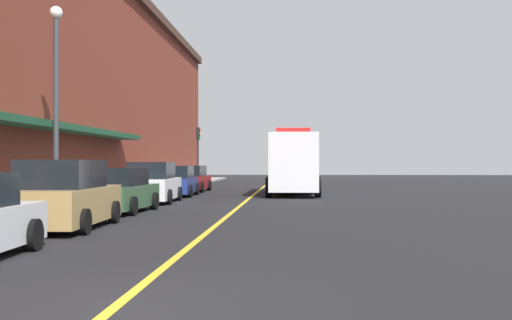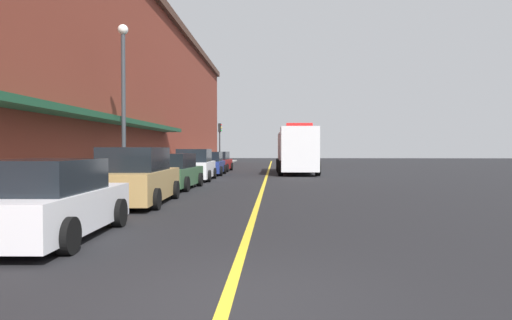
{
  "view_description": "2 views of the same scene",
  "coord_description": "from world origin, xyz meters",
  "views": [
    {
      "loc": [
        2.17,
        -7.51,
        1.76
      ],
      "look_at": [
        0.25,
        24.65,
        1.86
      ],
      "focal_mm": 44.99,
      "sensor_mm": 36.0,
      "label": 1
    },
    {
      "loc": [
        0.57,
        -5.17,
        1.77
      ],
      "look_at": [
        -0.92,
        29.15,
        0.92
      ],
      "focal_mm": 31.57,
      "sensor_mm": 36.0,
      "label": 2
    }
  ],
  "objects": [
    {
      "name": "box_truck",
      "position": [
        2.06,
        27.54,
        1.65
      ],
      "size": [
        2.88,
        9.15,
        3.45
      ],
      "rotation": [
        0.0,
        0.0,
        -1.55
      ],
      "color": "silver",
      "rests_on": "ground"
    },
    {
      "name": "parked_car_4",
      "position": [
        -3.9,
        25.2,
        0.74
      ],
      "size": [
        2.02,
        4.18,
        1.57
      ],
      "rotation": [
        0.0,
        0.0,
        1.59
      ],
      "color": "navy",
      "rests_on": "ground"
    },
    {
      "name": "lane_center_stripe",
      "position": [
        0.0,
        25.0,
        0.0
      ],
      "size": [
        0.16,
        70.0,
        0.01
      ],
      "primitive_type": "cube",
      "color": "gold",
      "rests_on": "ground"
    },
    {
      "name": "traffic_light_near",
      "position": [
        -5.29,
        41.92,
        3.16
      ],
      "size": [
        0.38,
        0.36,
        4.3
      ],
      "color": "#232326",
      "rests_on": "sidewalk_left"
    },
    {
      "name": "parking_meter_3",
      "position": [
        -5.35,
        23.56,
        1.06
      ],
      "size": [
        0.14,
        0.18,
        1.33
      ],
      "color": "#4C4C51",
      "rests_on": "sidewalk_left"
    },
    {
      "name": "parked_car_1",
      "position": [
        -3.87,
        9.02,
        0.85
      ],
      "size": [
        2.21,
        4.84,
        1.82
      ],
      "rotation": [
        0.0,
        0.0,
        1.61
      ],
      "color": "#A5844C",
      "rests_on": "ground"
    },
    {
      "name": "parked_car_2",
      "position": [
        -3.97,
        14.5,
        0.74
      ],
      "size": [
        2.17,
        4.5,
        1.57
      ],
      "rotation": [
        0.0,
        0.0,
        1.53
      ],
      "color": "#2D5133",
      "rests_on": "ground"
    },
    {
      "name": "ground_plane",
      "position": [
        0.0,
        25.0,
        0.0
      ],
      "size": [
        112.0,
        112.0,
        0.0
      ],
      "primitive_type": "plane",
      "color": "black"
    },
    {
      "name": "parked_car_5",
      "position": [
        -3.97,
        30.35,
        0.74
      ],
      "size": [
        2.02,
        4.66,
        1.56
      ],
      "rotation": [
        0.0,
        0.0,
        1.55
      ],
      "color": "maroon",
      "rests_on": "ground"
    },
    {
      "name": "parked_car_3",
      "position": [
        -3.95,
        19.9,
        0.82
      ],
      "size": [
        2.17,
        4.52,
        1.76
      ],
      "rotation": [
        0.0,
        0.0,
        1.6
      ],
      "color": "silver",
      "rests_on": "ground"
    },
    {
      "name": "street_lamp_left",
      "position": [
        -5.95,
        13.9,
        4.4
      ],
      "size": [
        0.44,
        0.44,
        6.94
      ],
      "color": "#33383D",
      "rests_on": "sidewalk_left"
    },
    {
      "name": "parking_meter_0",
      "position": [
        -5.35,
        24.47,
        1.06
      ],
      "size": [
        0.14,
        0.18,
        1.33
      ],
      "color": "#4C4C51",
      "rests_on": "sidewalk_left"
    },
    {
      "name": "sidewalk_left",
      "position": [
        -6.2,
        25.0,
        0.07
      ],
      "size": [
        2.4,
        70.0,
        0.15
      ],
      "primitive_type": "cube",
      "color": "gray",
      "rests_on": "ground"
    }
  ]
}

